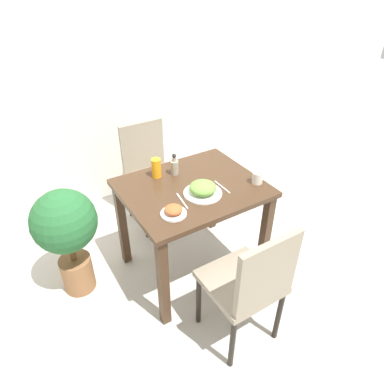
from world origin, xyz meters
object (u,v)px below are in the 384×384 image
object	(u,v)px
side_plate	(174,211)
drink_cup	(257,178)
chair_far	(149,168)
chair_near	(250,283)
juice_glass	(156,168)
sauce_bottle	(174,166)
food_plate	(203,189)
potted_plant_left	(66,230)

from	to	relation	value
side_plate	drink_cup	bearing A→B (deg)	1.10
chair_far	drink_cup	world-z (taller)	chair_far
chair_near	juice_glass	distance (m)	1.01
side_plate	drink_cup	size ratio (longest dim) A/B	1.91
sauce_bottle	juice_glass	bearing A→B (deg)	164.60
chair_far	drink_cup	distance (m)	1.08
food_plate	side_plate	bearing A→B (deg)	-161.14
chair_near	potted_plant_left	xyz separation A→B (m)	(-0.77, 0.98, 0.03)
drink_cup	juice_glass	xyz separation A→B (m)	(-0.55, 0.44, 0.03)
chair_near	side_plate	distance (m)	0.61
chair_far	food_plate	world-z (taller)	chair_far
food_plate	sauce_bottle	size ratio (longest dim) A/B	1.57
juice_glass	sauce_bottle	distance (m)	0.13
sauce_bottle	chair_far	bearing A→B (deg)	84.80
drink_cup	juice_glass	size ratio (longest dim) A/B	0.60
juice_glass	potted_plant_left	xyz separation A→B (m)	(-0.68, 0.02, -0.28)
sauce_bottle	potted_plant_left	world-z (taller)	sauce_bottle
drink_cup	sauce_bottle	size ratio (longest dim) A/B	0.52
chair_near	side_plate	world-z (taller)	chair_near
chair_near	food_plate	size ratio (longest dim) A/B	3.58
juice_glass	side_plate	bearing A→B (deg)	-104.20
chair_near	sauce_bottle	distance (m)	0.97
chair_far	potted_plant_left	xyz separation A→B (m)	(-0.86, -0.51, 0.03)
side_plate	juice_glass	bearing A→B (deg)	75.80
chair_near	drink_cup	size ratio (longest dim) A/B	10.89
chair_near	food_plate	world-z (taller)	chair_near
chair_far	potted_plant_left	size ratio (longest dim) A/B	1.09
food_plate	juice_glass	xyz separation A→B (m)	(-0.16, 0.36, 0.03)
food_plate	sauce_bottle	distance (m)	0.33
food_plate	potted_plant_left	bearing A→B (deg)	155.29
juice_glass	food_plate	bearing A→B (deg)	-66.42
chair_far	side_plate	distance (m)	1.06
side_plate	drink_cup	distance (m)	0.67
chair_near	sauce_bottle	world-z (taller)	sauce_bottle
chair_near	drink_cup	xyz separation A→B (m)	(0.46, 0.52, 0.29)
chair_near	chair_far	bearing A→B (deg)	-93.19
juice_glass	potted_plant_left	distance (m)	0.74
food_plate	side_plate	world-z (taller)	food_plate
food_plate	side_plate	xyz separation A→B (m)	(-0.27, -0.09, -0.01)
drink_cup	potted_plant_left	size ratio (longest dim) A/B	0.10
chair_far	juice_glass	world-z (taller)	chair_far
sauce_bottle	chair_near	bearing A→B (deg)	-91.94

